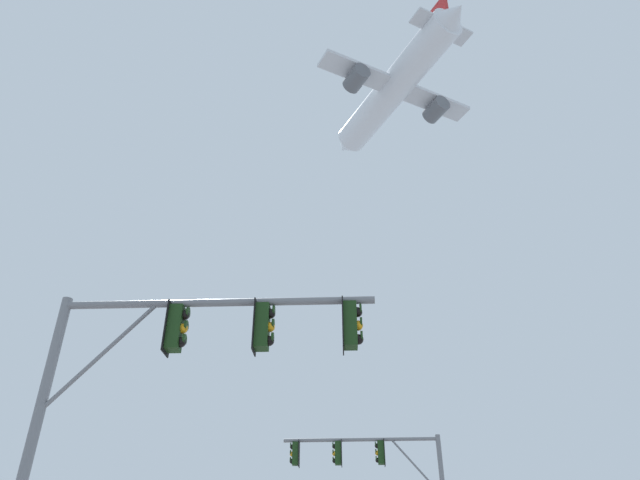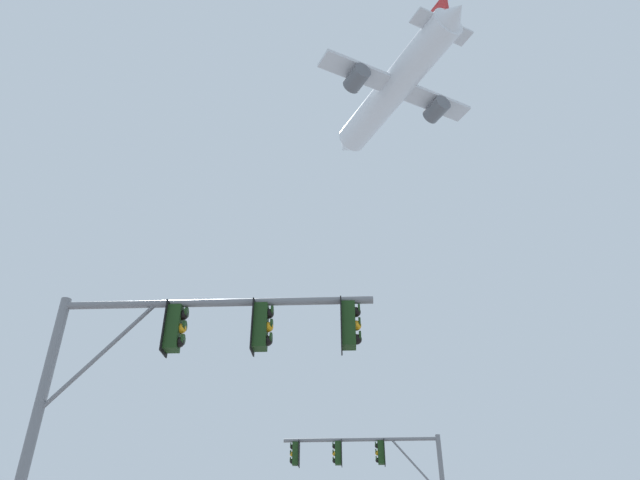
{
  "view_description": "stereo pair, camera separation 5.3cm",
  "coord_description": "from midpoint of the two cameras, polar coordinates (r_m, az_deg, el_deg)",
  "views": [
    {
      "loc": [
        -0.51,
        -3.62,
        1.45
      ],
      "look_at": [
        0.35,
        20.12,
        15.85
      ],
      "focal_mm": 32.11,
      "sensor_mm": 36.0,
      "label": 1
    },
    {
      "loc": [
        -0.46,
        -3.62,
        1.45
      ],
      "look_at": [
        0.35,
        20.12,
        15.85
      ],
      "focal_mm": 32.11,
      "sensor_mm": 36.0,
      "label": 2
    }
  ],
  "objects": [
    {
      "name": "airplane",
      "position": [
        63.54,
        7.34,
        14.76
      ],
      "size": [
        17.03,
        22.06,
        6.29
      ],
      "color": "white"
    },
    {
      "name": "signal_pole_near",
      "position": [
        11.26,
        -14.2,
        -12.12
      ],
      "size": [
        6.25,
        0.77,
        6.4
      ],
      "color": "slate",
      "rests_on": "ground"
    },
    {
      "name": "signal_pole_far",
      "position": [
        24.86,
        5.92,
        -22.28
      ],
      "size": [
        6.44,
        0.89,
        6.78
      ],
      "color": "slate",
      "rests_on": "ground"
    }
  ]
}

